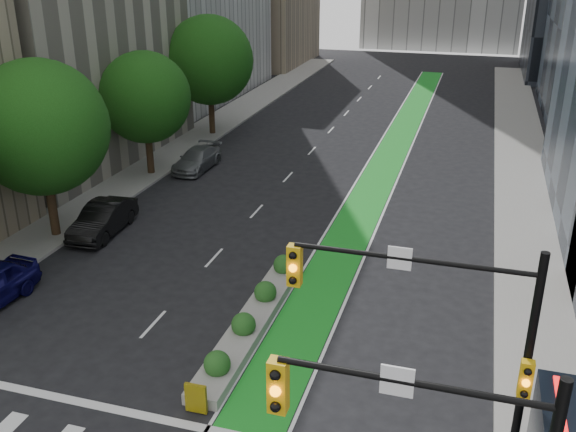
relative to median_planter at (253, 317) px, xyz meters
The scene contains 10 objects.
sidewalk_left 22.18m from the median_planter, 125.89° to the left, with size 3.60×90.00×0.15m, color gray.
sidewalk_right 20.86m from the median_planter, 59.45° to the left, with size 3.60×90.00×0.15m, color gray.
bike_lane_paint 23.04m from the median_planter, 85.52° to the left, with size 2.20×70.00×0.01m, color green.
tree_mid 14.16m from the median_planter, 157.87° to the left, with size 6.40×6.40×8.78m.
tree_midfar 19.84m from the median_planter, 129.19° to the left, with size 5.60×5.60×7.76m.
tree_far 28.29m from the median_planter, 116.05° to the left, with size 6.60×6.60×9.00m.
signal_right 10.89m from the median_planter, 41.32° to the right, with size 5.82×0.51×7.20m.
median_planter is the anchor object (origin of this frame).
parked_car_left_mid 11.74m from the median_planter, 149.43° to the left, with size 1.66×4.76×1.57m, color black.
parked_car_left_far 19.45m from the median_planter, 120.34° to the left, with size 1.91×4.70×1.36m, color slate.
Camera 1 is at (8.48, -12.70, 13.22)m, focal length 40.00 mm.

